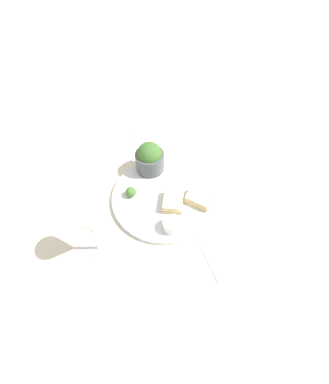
{
  "coord_description": "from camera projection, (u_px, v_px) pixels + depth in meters",
  "views": [
    {
      "loc": [
        0.51,
        -0.21,
        0.74
      ],
      "look_at": [
        0.0,
        0.0,
        0.03
      ],
      "focal_mm": 28.0,
      "sensor_mm": 36.0,
      "label": 1
    }
  ],
  "objects": [
    {
      "name": "dinner_plate",
      "position": [
        164.0,
        197.0,
        0.92
      ],
      "size": [
        0.32,
        0.32,
        0.01
      ],
      "color": "silver",
      "rests_on": "ground_plane"
    },
    {
      "name": "ground_plane",
      "position": [
        164.0,
        199.0,
        0.92
      ],
      "size": [
        4.0,
        4.0,
        0.0
      ],
      "primitive_type": "plane",
      "color": "beige"
    },
    {
      "name": "fork",
      "position": [
        134.0,
        143.0,
        1.07
      ],
      "size": [
        0.17,
        0.08,
        0.01
      ],
      "color": "silver",
      "rests_on": "ground_plane"
    },
    {
      "name": "wine_glass",
      "position": [
        90.0,
        224.0,
        0.72
      ],
      "size": [
        0.07,
        0.07,
        0.18
      ],
      "color": "silver",
      "rests_on": "ground_plane"
    },
    {
      "name": "cheese_toast_near",
      "position": [
        173.0,
        201.0,
        0.89
      ],
      "size": [
        0.1,
        0.09,
        0.03
      ],
      "color": "#D1B27F",
      "rests_on": "dinner_plate"
    },
    {
      "name": "salad_bowl",
      "position": [
        149.0,
        158.0,
        0.95
      ],
      "size": [
        0.09,
        0.09,
        0.1
      ],
      "color": "#4C5156",
      "rests_on": "dinner_plate"
    },
    {
      "name": "garnish",
      "position": [
        131.0,
        192.0,
        0.9
      ],
      "size": [
        0.03,
        0.03,
        0.03
      ],
      "color": "#477533",
      "rests_on": "dinner_plate"
    },
    {
      "name": "napkin",
      "position": [
        232.0,
        249.0,
        0.82
      ],
      "size": [
        0.15,
        0.16,
        0.01
      ],
      "color": "white",
      "rests_on": "ground_plane"
    },
    {
      "name": "cheese_toast_far",
      "position": [
        199.0,
        199.0,
        0.89
      ],
      "size": [
        0.09,
        0.09,
        0.03
      ],
      "color": "#D1B27F",
      "rests_on": "dinner_plate"
    },
    {
      "name": "sauce_ramekin",
      "position": [
        172.0,
        224.0,
        0.83
      ],
      "size": [
        0.05,
        0.05,
        0.03
      ],
      "color": "white",
      "rests_on": "dinner_plate"
    }
  ]
}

